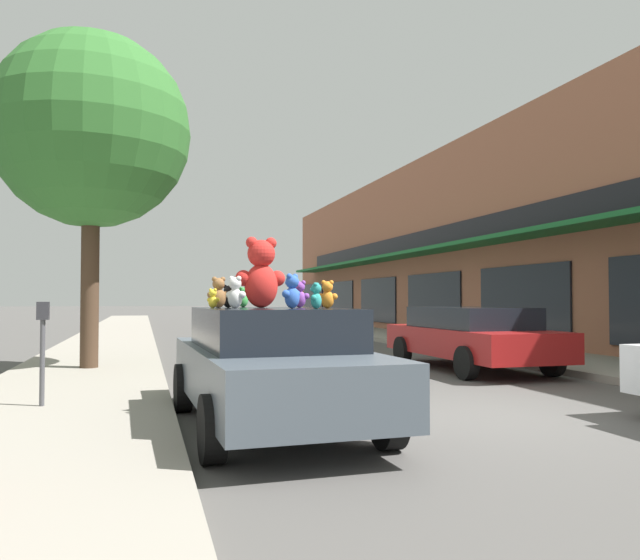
% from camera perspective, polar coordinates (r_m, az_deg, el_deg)
% --- Properties ---
extents(ground_plane, '(260.00, 260.00, 0.00)m').
position_cam_1_polar(ground_plane, '(8.15, 14.03, -11.87)').
color(ground_plane, '#514F4C').
extents(sidewalk_near, '(2.74, 90.00, 0.14)m').
position_cam_1_polar(sidewalk_near, '(7.16, -24.21, -12.63)').
color(sidewalk_near, gray).
rests_on(sidewalk_near, ground_plane).
extents(storefront_row, '(11.88, 39.39, 6.96)m').
position_cam_1_polar(storefront_row, '(26.31, 20.76, 2.79)').
color(storefront_row, '#9E6047').
rests_on(storefront_row, ground_plane).
extents(plush_art_car, '(1.98, 4.33, 1.34)m').
position_cam_1_polar(plush_art_car, '(7.05, -4.52, -7.62)').
color(plush_art_car, '#4C5660').
rests_on(plush_art_car, ground_plane).
extents(teddy_bear_giant, '(0.61, 0.39, 0.82)m').
position_cam_1_polar(teddy_bear_giant, '(7.26, -5.41, 0.58)').
color(teddy_bear_giant, red).
rests_on(teddy_bear_giant, plush_art_car).
extents(teddy_bear_green, '(0.19, 0.15, 0.26)m').
position_cam_1_polar(teddy_bear_green, '(7.81, -7.04, -1.58)').
color(teddy_bear_green, green).
rests_on(teddy_bear_green, plush_art_car).
extents(teddy_bear_teal, '(0.16, 0.20, 0.27)m').
position_cam_1_polar(teddy_bear_teal, '(6.40, -0.36, -1.48)').
color(teddy_bear_teal, teal).
rests_on(teddy_bear_teal, plush_art_car).
extents(teddy_bear_blue, '(0.26, 0.24, 0.37)m').
position_cam_1_polar(teddy_bear_blue, '(6.68, -2.58, -1.07)').
color(teddy_bear_blue, blue).
rests_on(teddy_bear_blue, plush_art_car).
extents(teddy_bear_orange, '(0.23, 0.18, 0.31)m').
position_cam_1_polar(teddy_bear_orange, '(6.84, 0.69, -1.36)').
color(teddy_bear_orange, orange).
rests_on(teddy_bear_orange, plush_art_car).
extents(teddy_bear_yellow, '(0.15, 0.15, 0.22)m').
position_cam_1_polar(teddy_bear_yellow, '(7.05, -9.76, -1.69)').
color(teddy_bear_yellow, yellow).
rests_on(teddy_bear_yellow, plush_art_car).
extents(teddy_bear_purple, '(0.24, 0.19, 0.33)m').
position_cam_1_polar(teddy_bear_purple, '(7.49, -1.88, -1.33)').
color(teddy_bear_purple, purple).
rests_on(teddy_bear_purple, plush_art_car).
extents(teddy_bear_black, '(0.21, 0.14, 0.27)m').
position_cam_1_polar(teddy_bear_black, '(7.38, -8.39, -1.51)').
color(teddy_bear_black, black).
rests_on(teddy_bear_black, plush_art_car).
extents(teddy_bear_brown, '(0.27, 0.18, 0.36)m').
position_cam_1_polar(teddy_bear_brown, '(7.20, -9.27, -1.17)').
color(teddy_bear_brown, olive).
rests_on(teddy_bear_brown, plush_art_car).
extents(teddy_bear_white, '(0.24, 0.24, 0.36)m').
position_cam_1_polar(teddy_bear_white, '(6.90, -7.76, -1.16)').
color(teddy_bear_white, white).
rests_on(teddy_bear_white, plush_art_car).
extents(parked_car_far_center, '(1.98, 4.57, 1.27)m').
position_cam_1_polar(parked_car_far_center, '(13.11, 13.60, -4.94)').
color(parked_car_far_center, maroon).
rests_on(parked_car_far_center, ground_plane).
extents(street_tree, '(3.75, 3.75, 6.43)m').
position_cam_1_polar(street_tree, '(13.10, -20.15, 12.63)').
color(street_tree, '#473323').
rests_on(street_tree, sidewalk_near).
extents(parking_meter, '(0.14, 0.10, 1.27)m').
position_cam_1_polar(parking_meter, '(8.37, -24.03, -4.98)').
color(parking_meter, '#4C4C51').
rests_on(parking_meter, sidewalk_near).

